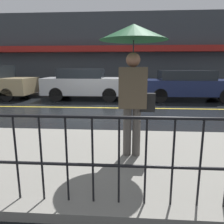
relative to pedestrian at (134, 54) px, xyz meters
name	(u,v)px	position (x,y,z in m)	size (l,w,h in m)	color
ground_plane	(92,108)	(-1.46, 4.85, -1.80)	(80.00, 80.00, 0.00)	black
sidewalk_near	(48,157)	(-1.46, -0.08, -1.74)	(28.00, 3.04, 0.12)	gray
sidewalk_far	(104,93)	(-1.46, 9.17, -1.74)	(28.00, 1.81, 0.12)	gray
lane_marking	(92,108)	(-1.46, 4.85, -1.80)	(25.20, 0.12, 0.01)	gold
building_storefront	(105,53)	(-1.46, 10.19, 0.58)	(28.00, 0.85, 4.73)	#383D42
railing_foreground	(3,148)	(-1.46, -1.35, -1.07)	(12.00, 0.04, 1.00)	black
pedestrian	(134,54)	(0.00, 0.00, 0.00)	(1.07, 1.07, 2.13)	#4C4742
car_silver	(85,84)	(-2.15, 7.02, -1.04)	(3.96, 1.74, 1.48)	#B2B5BA
car_navy	(188,85)	(2.77, 7.02, -1.07)	(4.60, 1.73, 1.41)	#19234C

